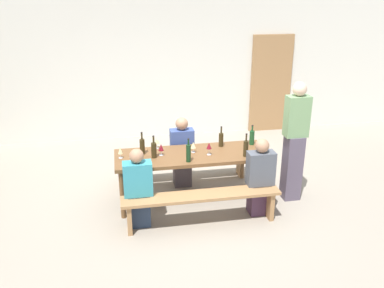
% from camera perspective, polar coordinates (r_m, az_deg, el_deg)
% --- Properties ---
extents(ground_plane, '(24.00, 24.00, 0.00)m').
position_cam_1_polar(ground_plane, '(6.14, 0.00, -7.87)').
color(ground_plane, gray).
extents(back_wall, '(14.00, 0.20, 3.20)m').
position_cam_1_polar(back_wall, '(8.49, -3.84, 11.69)').
color(back_wall, silver).
rests_on(back_wall, ground).
extents(wooden_door, '(0.90, 0.06, 2.10)m').
position_cam_1_polar(wooden_door, '(9.02, 11.08, 8.34)').
color(wooden_door, '#9E7247').
rests_on(wooden_door, ground).
extents(tasting_table, '(2.21, 0.77, 0.75)m').
position_cam_1_polar(tasting_table, '(5.85, 0.00, -2.08)').
color(tasting_table, brown).
rests_on(tasting_table, ground).
extents(bench_near, '(2.11, 0.30, 0.45)m').
position_cam_1_polar(bench_near, '(5.38, 1.35, -7.97)').
color(bench_near, '#9E7247').
rests_on(bench_near, ground).
extents(bench_far, '(2.11, 0.30, 0.45)m').
position_cam_1_polar(bench_far, '(6.59, -1.10, -2.30)').
color(bench_far, '#9E7247').
rests_on(bench_far, ground).
extents(wine_bottle_0, '(0.07, 0.07, 0.34)m').
position_cam_1_polar(wine_bottle_0, '(5.73, 7.63, -0.57)').
color(wine_bottle_0, '#332814').
rests_on(wine_bottle_0, tasting_table).
extents(wine_bottle_1, '(0.08, 0.08, 0.31)m').
position_cam_1_polar(wine_bottle_1, '(6.19, 8.47, 0.96)').
color(wine_bottle_1, '#194723').
rests_on(wine_bottle_1, tasting_table).
extents(wine_bottle_2, '(0.07, 0.07, 0.33)m').
position_cam_1_polar(wine_bottle_2, '(5.81, -7.06, -0.29)').
color(wine_bottle_2, '#332814').
rests_on(wine_bottle_2, tasting_table).
extents(wine_bottle_3, '(0.07, 0.07, 0.34)m').
position_cam_1_polar(wine_bottle_3, '(5.50, -0.50, -1.25)').
color(wine_bottle_3, '#143319').
rests_on(wine_bottle_3, tasting_table).
extents(wine_bottle_4, '(0.08, 0.08, 0.33)m').
position_cam_1_polar(wine_bottle_4, '(5.67, -5.42, -0.81)').
color(wine_bottle_4, '#332814').
rests_on(wine_bottle_4, tasting_table).
extents(wine_bottle_5, '(0.07, 0.07, 0.31)m').
position_cam_1_polar(wine_bottle_5, '(6.07, 4.13, 0.67)').
color(wine_bottle_5, '#332814').
rests_on(wine_bottle_5, tasting_table).
extents(wine_glass_0, '(0.08, 0.08, 0.17)m').
position_cam_1_polar(wine_glass_0, '(5.74, -4.40, -0.51)').
color(wine_glass_0, silver).
rests_on(wine_glass_0, tasting_table).
extents(wine_glass_1, '(0.08, 0.08, 0.16)m').
position_cam_1_polar(wine_glass_1, '(5.83, 0.18, -0.19)').
color(wine_glass_1, silver).
rests_on(wine_glass_1, tasting_table).
extents(wine_glass_2, '(0.07, 0.07, 0.19)m').
position_cam_1_polar(wine_glass_2, '(5.74, 2.43, -0.29)').
color(wine_glass_2, silver).
rests_on(wine_glass_2, tasting_table).
extents(wine_glass_3, '(0.07, 0.07, 0.16)m').
position_cam_1_polar(wine_glass_3, '(5.72, -10.12, -0.95)').
color(wine_glass_3, silver).
rests_on(wine_glass_3, tasting_table).
extents(wine_glass_4, '(0.08, 0.08, 0.16)m').
position_cam_1_polar(wine_glass_4, '(6.00, -5.02, 0.39)').
color(wine_glass_4, silver).
rests_on(wine_glass_4, tasting_table).
extents(seated_guest_near_0, '(0.37, 0.24, 1.09)m').
position_cam_1_polar(seated_guest_near_0, '(5.35, -7.60, -6.49)').
color(seated_guest_near_0, '#28374F').
rests_on(seated_guest_near_0, ground).
extents(seated_guest_near_1, '(0.37, 0.24, 1.11)m').
position_cam_1_polar(seated_guest_near_1, '(5.65, 9.60, -4.89)').
color(seated_guest_near_1, '#492E46').
rests_on(seated_guest_near_1, ground).
extents(seated_guest_far_0, '(0.36, 0.24, 1.14)m').
position_cam_1_polar(seated_guest_far_0, '(6.38, -1.42, -1.37)').
color(seated_guest_far_0, '#53484E').
rests_on(seated_guest_far_0, ground).
extents(standing_host, '(0.33, 0.24, 1.79)m').
position_cam_1_polar(standing_host, '(6.03, 14.28, 0.08)').
color(standing_host, '#544B5C').
rests_on(standing_host, ground).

